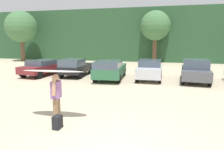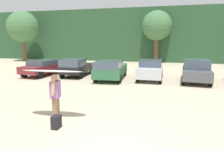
{
  "view_description": "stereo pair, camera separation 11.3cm",
  "coord_description": "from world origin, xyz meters",
  "px_view_note": "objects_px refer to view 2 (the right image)",
  "views": [
    {
      "loc": [
        1.16,
        -5.17,
        2.96
      ],
      "look_at": [
        -1.56,
        5.57,
        1.13
      ],
      "focal_mm": 34.0,
      "sensor_mm": 36.0,
      "label": 1
    },
    {
      "loc": [
        1.27,
        -5.15,
        2.96
      ],
      "look_at": [
        -1.56,
        5.57,
        1.13
      ],
      "focal_mm": 34.0,
      "sensor_mm": 36.0,
      "label": 2
    }
  ],
  "objects_px": {
    "parked_car_black": "(76,67)",
    "surfboard_white": "(52,71)",
    "parked_car_forest_green": "(111,69)",
    "backpack_dropped": "(56,122)",
    "parked_car_maroon": "(43,67)",
    "parked_car_dark_gray": "(196,71)",
    "person_adult": "(55,94)",
    "parked_car_silver": "(150,69)"
  },
  "relations": [
    {
      "from": "parked_car_dark_gray",
      "to": "backpack_dropped",
      "type": "height_order",
      "value": "parked_car_dark_gray"
    },
    {
      "from": "backpack_dropped",
      "to": "surfboard_white",
      "type": "bearing_deg",
      "value": 124.33
    },
    {
      "from": "parked_car_maroon",
      "to": "parked_car_silver",
      "type": "xyz_separation_m",
      "value": [
        8.95,
        0.46,
        0.04
      ]
    },
    {
      "from": "parked_car_black",
      "to": "parked_car_dark_gray",
      "type": "xyz_separation_m",
      "value": [
        9.3,
        -0.0,
        0.04
      ]
    },
    {
      "from": "parked_car_black",
      "to": "surfboard_white",
      "type": "bearing_deg",
      "value": -162.65
    },
    {
      "from": "parked_car_forest_green",
      "to": "person_adult",
      "type": "height_order",
      "value": "person_adult"
    },
    {
      "from": "backpack_dropped",
      "to": "parked_car_silver",
      "type": "bearing_deg",
      "value": 76.95
    },
    {
      "from": "parked_car_forest_green",
      "to": "parked_car_dark_gray",
      "type": "xyz_separation_m",
      "value": [
        6.17,
        0.68,
        0.03
      ]
    },
    {
      "from": "parked_car_forest_green",
      "to": "surfboard_white",
      "type": "height_order",
      "value": "surfboard_white"
    },
    {
      "from": "parked_car_maroon",
      "to": "parked_car_silver",
      "type": "distance_m",
      "value": 8.97
    },
    {
      "from": "parked_car_black",
      "to": "backpack_dropped",
      "type": "distance_m",
      "value": 10.65
    },
    {
      "from": "parked_car_dark_gray",
      "to": "parked_car_silver",
      "type": "bearing_deg",
      "value": 92.63
    },
    {
      "from": "parked_car_maroon",
      "to": "parked_car_forest_green",
      "type": "xyz_separation_m",
      "value": [
        6.03,
        -0.3,
        0.06
      ]
    },
    {
      "from": "parked_car_dark_gray",
      "to": "person_adult",
      "type": "bearing_deg",
      "value": 150.65
    },
    {
      "from": "parked_car_forest_green",
      "to": "parked_car_silver",
      "type": "bearing_deg",
      "value": -79.8
    },
    {
      "from": "parked_car_black",
      "to": "parked_car_dark_gray",
      "type": "bearing_deg",
      "value": -92.02
    },
    {
      "from": "surfboard_white",
      "to": "parked_car_black",
      "type": "bearing_deg",
      "value": -75.17
    },
    {
      "from": "parked_car_forest_green",
      "to": "backpack_dropped",
      "type": "bearing_deg",
      "value": 179.17
    },
    {
      "from": "parked_car_forest_green",
      "to": "backpack_dropped",
      "type": "xyz_separation_m",
      "value": [
        0.6,
        -9.27,
        -0.56
      ]
    },
    {
      "from": "parked_car_black",
      "to": "parked_car_dark_gray",
      "type": "relative_size",
      "value": 0.93
    },
    {
      "from": "parked_car_black",
      "to": "person_adult",
      "type": "height_order",
      "value": "person_adult"
    },
    {
      "from": "parked_car_maroon",
      "to": "backpack_dropped",
      "type": "distance_m",
      "value": 11.66
    },
    {
      "from": "parked_car_maroon",
      "to": "parked_car_dark_gray",
      "type": "bearing_deg",
      "value": -82.95
    },
    {
      "from": "parked_car_maroon",
      "to": "parked_car_black",
      "type": "distance_m",
      "value": 2.92
    },
    {
      "from": "parked_car_maroon",
      "to": "surfboard_white",
      "type": "relative_size",
      "value": 1.74
    },
    {
      "from": "surfboard_white",
      "to": "backpack_dropped",
      "type": "xyz_separation_m",
      "value": [
        0.48,
        -0.7,
        -1.63
      ]
    },
    {
      "from": "parked_car_forest_green",
      "to": "parked_car_dark_gray",
      "type": "distance_m",
      "value": 6.21
    },
    {
      "from": "parked_car_black",
      "to": "parked_car_forest_green",
      "type": "relative_size",
      "value": 0.84
    },
    {
      "from": "parked_car_forest_green",
      "to": "surfboard_white",
      "type": "relative_size",
      "value": 2.04
    },
    {
      "from": "parked_car_dark_gray",
      "to": "backpack_dropped",
      "type": "xyz_separation_m",
      "value": [
        -5.57,
        -9.96,
        -0.59
      ]
    },
    {
      "from": "parked_car_forest_green",
      "to": "backpack_dropped",
      "type": "distance_m",
      "value": 9.31
    },
    {
      "from": "parked_car_black",
      "to": "parked_car_forest_green",
      "type": "distance_m",
      "value": 3.21
    },
    {
      "from": "parked_car_maroon",
      "to": "surfboard_white",
      "type": "xyz_separation_m",
      "value": [
        6.15,
        -8.88,
        1.12
      ]
    },
    {
      "from": "parked_car_black",
      "to": "surfboard_white",
      "type": "xyz_separation_m",
      "value": [
        3.25,
        -9.26,
        1.08
      ]
    },
    {
      "from": "parked_car_maroon",
      "to": "backpack_dropped",
      "type": "relative_size",
      "value": 9.19
    },
    {
      "from": "parked_car_maroon",
      "to": "parked_car_black",
      "type": "xyz_separation_m",
      "value": [
        2.9,
        0.38,
        0.04
      ]
    },
    {
      "from": "parked_car_maroon",
      "to": "person_adult",
      "type": "xyz_separation_m",
      "value": [
        6.16,
        -8.75,
        0.24
      ]
    },
    {
      "from": "person_adult",
      "to": "surfboard_white",
      "type": "bearing_deg",
      "value": 70.63
    },
    {
      "from": "parked_car_forest_green",
      "to": "parked_car_silver",
      "type": "height_order",
      "value": "parked_car_silver"
    },
    {
      "from": "person_adult",
      "to": "parked_car_forest_green",
      "type": "bearing_deg",
      "value": -102.04
    },
    {
      "from": "parked_car_dark_gray",
      "to": "person_adult",
      "type": "distance_m",
      "value": 10.95
    },
    {
      "from": "parked_car_silver",
      "to": "person_adult",
      "type": "distance_m",
      "value": 9.63
    }
  ]
}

